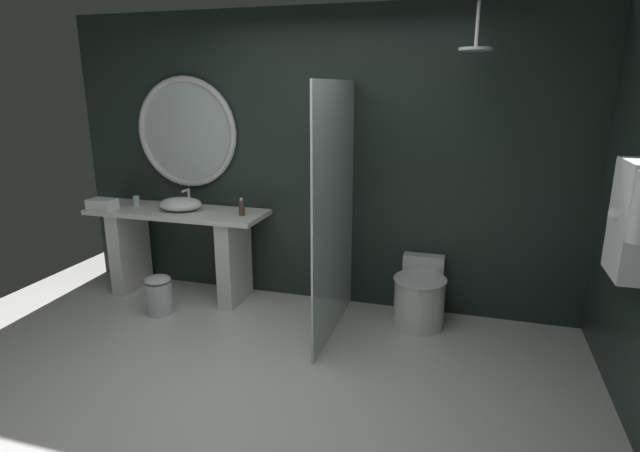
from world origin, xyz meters
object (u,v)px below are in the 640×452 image
(vessel_sink, at_px, (181,204))
(rain_shower_head, at_px, (476,46))
(round_wall_mirror, at_px, (187,132))
(folded_hand_towel, at_px, (102,204))
(soap_dispenser, at_px, (242,208))
(tumbler_cup, at_px, (136,201))
(hanging_bathrobe, at_px, (629,215))
(waste_bin, at_px, (159,295))
(toilet, at_px, (420,295))

(vessel_sink, xyz_separation_m, rain_shower_head, (2.51, -0.18, 1.32))
(round_wall_mirror, height_order, folded_hand_towel, round_wall_mirror)
(soap_dispenser, bearing_deg, round_wall_mirror, 156.85)
(vessel_sink, bearing_deg, tumbler_cup, 173.99)
(folded_hand_towel, bearing_deg, round_wall_mirror, 32.50)
(round_wall_mirror, bearing_deg, vessel_sink, -79.62)
(vessel_sink, xyz_separation_m, soap_dispenser, (0.62, -0.02, 0.01))
(vessel_sink, distance_m, rain_shower_head, 2.84)
(vessel_sink, bearing_deg, hanging_bathrobe, -12.87)
(vessel_sink, height_order, waste_bin, vessel_sink)
(vessel_sink, xyz_separation_m, round_wall_mirror, (-0.05, 0.27, 0.63))
(soap_dispenser, bearing_deg, toilet, 2.41)
(toilet, bearing_deg, folded_hand_towel, -175.88)
(rain_shower_head, distance_m, folded_hand_towel, 3.50)
(rain_shower_head, bearing_deg, vessel_sink, 175.88)
(waste_bin, distance_m, folded_hand_towel, 1.05)
(folded_hand_towel, bearing_deg, tumbler_cup, 45.39)
(vessel_sink, distance_m, round_wall_mirror, 0.68)
(soap_dispenser, height_order, rain_shower_head, rain_shower_head)
(soap_dispenser, distance_m, folded_hand_towel, 1.36)
(soap_dispenser, height_order, folded_hand_towel, soap_dispenser)
(soap_dispenser, relative_size, hanging_bathrobe, 0.21)
(rain_shower_head, distance_m, waste_bin, 3.25)
(round_wall_mirror, bearing_deg, rain_shower_head, -10.01)
(tumbler_cup, bearing_deg, soap_dispenser, -3.61)
(hanging_bathrobe, bearing_deg, rain_shower_head, 146.86)
(hanging_bathrobe, bearing_deg, soap_dispenser, 164.73)
(round_wall_mirror, height_order, rain_shower_head, rain_shower_head)
(rain_shower_head, bearing_deg, waste_bin, -174.31)
(toilet, bearing_deg, waste_bin, -167.78)
(toilet, bearing_deg, vessel_sink, -178.73)
(tumbler_cup, bearing_deg, waste_bin, -43.97)
(rain_shower_head, bearing_deg, hanging_bathrobe, -33.14)
(rain_shower_head, xyz_separation_m, hanging_bathrobe, (0.92, -0.60, -0.98))
(vessel_sink, relative_size, waste_bin, 1.15)
(tumbler_cup, distance_m, rain_shower_head, 3.31)
(hanging_bathrobe, xyz_separation_m, folded_hand_towel, (-4.16, 0.62, -0.35))
(vessel_sink, height_order, toilet, vessel_sink)
(round_wall_mirror, relative_size, hanging_bathrobe, 1.37)
(vessel_sink, distance_m, toilet, 2.30)
(vessel_sink, height_order, folded_hand_towel, vessel_sink)
(rain_shower_head, relative_size, folded_hand_towel, 1.29)
(rain_shower_head, bearing_deg, round_wall_mirror, 169.99)
(hanging_bathrobe, xyz_separation_m, toilet, (-1.22, 0.83, -0.98))
(rain_shower_head, relative_size, hanging_bathrobe, 0.42)
(hanging_bathrobe, relative_size, toilet, 1.20)
(tumbler_cup, height_order, waste_bin, tumbler_cup)
(tumbler_cup, xyz_separation_m, hanging_bathrobe, (3.95, -0.84, 0.35))
(toilet, xyz_separation_m, waste_bin, (-2.22, -0.48, -0.07))
(soap_dispenser, xyz_separation_m, waste_bin, (-0.64, -0.41, -0.73))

